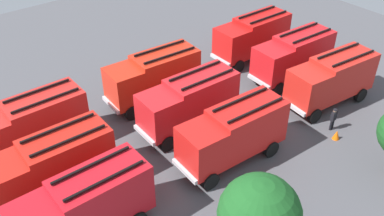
% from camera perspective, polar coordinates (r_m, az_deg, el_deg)
% --- Properties ---
extents(ground_plane, '(56.80, 56.80, 0.00)m').
position_cam_1_polar(ground_plane, '(30.44, 0.00, -2.15)').
color(ground_plane, '#4C4C51').
extents(fire_truck_0, '(7.24, 2.85, 3.88)m').
position_cam_1_polar(fire_truck_0, '(38.18, 8.05, 9.54)').
color(fire_truck_0, red).
rests_on(fire_truck_0, ground).
extents(fire_truck_1, '(7.33, 3.09, 3.88)m').
position_cam_1_polar(fire_truck_1, '(31.95, -5.14, 4.34)').
color(fire_truck_1, red).
rests_on(fire_truck_1, ground).
extents(fire_truck_2, '(7.20, 2.76, 3.88)m').
position_cam_1_polar(fire_truck_2, '(28.81, -20.67, -1.91)').
color(fire_truck_2, red).
rests_on(fire_truck_2, ground).
extents(fire_truck_3, '(7.31, 3.04, 3.88)m').
position_cam_1_polar(fire_truck_3, '(35.57, 13.35, 6.89)').
color(fire_truck_3, red).
rests_on(fire_truck_3, ground).
extents(fire_truck_4, '(7.26, 2.91, 3.88)m').
position_cam_1_polar(fire_truck_4, '(28.99, -0.40, 0.96)').
color(fire_truck_4, red).
rests_on(fire_truck_4, ground).
extents(fire_truck_5, '(7.24, 2.86, 3.88)m').
position_cam_1_polar(fire_truck_5, '(25.29, -18.28, -7.17)').
color(fire_truck_5, red).
rests_on(fire_truck_5, ground).
extents(fire_truck_6, '(7.41, 3.34, 3.88)m').
position_cam_1_polar(fire_truck_6, '(33.11, 18.08, 3.79)').
color(fire_truck_6, red).
rests_on(fire_truck_6, ground).
extents(fire_truck_7, '(7.32, 3.06, 3.88)m').
position_cam_1_polar(fire_truck_7, '(26.33, 5.51, -3.27)').
color(fire_truck_7, red).
rests_on(fire_truck_7, ground).
extents(fire_truck_8, '(7.21, 2.78, 3.88)m').
position_cam_1_polar(fire_truck_8, '(22.58, -14.23, -12.50)').
color(fire_truck_8, red).
rests_on(fire_truck_8, ground).
extents(firefighter_0, '(0.48, 0.41, 1.71)m').
position_cam_1_polar(firefighter_0, '(34.24, -6.09, 4.22)').
color(firefighter_0, black).
rests_on(firefighter_0, ground).
extents(firefighter_1, '(0.48, 0.45, 1.69)m').
position_cam_1_polar(firefighter_1, '(32.21, -23.39, -1.05)').
color(firefighter_1, black).
rests_on(firefighter_1, ground).
extents(firefighter_3, '(0.48, 0.43, 1.82)m').
position_cam_1_polar(firefighter_3, '(32.24, -19.46, 0.19)').
color(firefighter_3, black).
rests_on(firefighter_3, ground).
extents(firefighter_4, '(0.43, 0.28, 1.69)m').
position_cam_1_polar(firefighter_4, '(30.97, 18.28, -1.30)').
color(firefighter_4, black).
rests_on(firefighter_4, ground).
extents(tree_2, '(3.74, 3.74, 5.79)m').
position_cam_1_polar(tree_2, '(19.44, 8.94, -13.91)').
color(tree_2, brown).
rests_on(tree_2, ground).
extents(traffic_cone_0, '(0.48, 0.48, 0.69)m').
position_cam_1_polar(traffic_cone_0, '(30.53, 18.65, -3.39)').
color(traffic_cone_0, '#F2600C').
rests_on(traffic_cone_0, ground).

